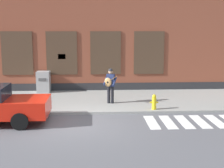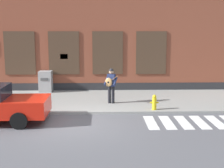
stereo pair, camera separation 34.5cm
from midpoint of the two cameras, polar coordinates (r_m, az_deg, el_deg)
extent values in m
plane|color=#56565B|center=(12.59, -5.51, -7.38)|extent=(160.00, 160.00, 0.00)
cube|color=gray|center=(16.45, -4.58, -3.02)|extent=(28.00, 5.12, 0.12)
cube|color=brown|center=(20.60, -4.08, 11.17)|extent=(28.00, 4.00, 8.38)
cube|color=#28282B|center=(18.89, -4.19, -0.65)|extent=(28.00, 0.04, 0.55)
cube|color=#473323|center=(19.19, -16.01, 5.45)|extent=(1.81, 0.06, 2.55)
cube|color=black|center=(19.18, -16.02, 5.44)|extent=(1.69, 0.03, 2.43)
cube|color=#473323|center=(18.72, -8.26, 5.62)|extent=(1.81, 0.06, 2.55)
cube|color=black|center=(18.71, -8.27, 5.62)|extent=(1.69, 0.03, 2.43)
cube|color=#473323|center=(18.60, -0.26, 5.70)|extent=(1.81, 0.06, 2.55)
cube|color=black|center=(18.59, -0.26, 5.70)|extent=(1.69, 0.03, 2.43)
cube|color=#473323|center=(18.84, 7.69, 5.66)|extent=(1.81, 0.06, 2.55)
cube|color=black|center=(18.83, 7.69, 5.66)|extent=(1.69, 0.03, 2.43)
cube|color=yellow|center=(18.72, -8.25, 5.01)|extent=(0.44, 0.02, 0.30)
cube|color=silver|center=(12.88, 7.91, -7.00)|extent=(0.42, 1.90, 0.01)
cube|color=silver|center=(13.01, 10.84, -6.92)|extent=(0.42, 1.90, 0.01)
cube|color=silver|center=(13.17, 13.71, -6.82)|extent=(0.42, 1.90, 0.01)
cube|color=silver|center=(13.36, 16.50, -6.71)|extent=(0.42, 1.90, 0.01)
cube|color=silver|center=(13.58, 19.21, -6.58)|extent=(0.42, 1.90, 0.01)
cube|color=silver|center=(13.46, -10.69, -3.12)|extent=(0.06, 0.24, 0.12)
cube|color=silver|center=(12.36, -11.45, -4.31)|extent=(0.06, 0.24, 0.12)
cylinder|color=black|center=(14.01, -14.21, -4.45)|extent=(0.66, 0.25, 0.66)
cylinder|color=black|center=(12.36, -15.87, -6.45)|extent=(0.66, 0.25, 0.66)
cylinder|color=black|center=(15.47, 0.83, -1.99)|extent=(0.15, 0.15, 0.85)
cylinder|color=black|center=(15.50, 0.17, -1.96)|extent=(0.15, 0.15, 0.85)
cube|color=navy|center=(15.36, 0.51, 0.71)|extent=(0.43, 0.33, 0.61)
sphere|color=tan|center=(15.30, 0.51, 2.24)|extent=(0.22, 0.22, 0.22)
cylinder|color=#333338|center=(15.29, 0.52, 2.46)|extent=(0.27, 0.28, 0.02)
cylinder|color=#333338|center=(15.29, 0.52, 2.65)|extent=(0.18, 0.18, 0.09)
cylinder|color=navy|center=(15.20, 1.26, 0.46)|extent=(0.25, 0.51, 0.39)
cylinder|color=navy|center=(15.35, -0.45, 0.55)|extent=(0.25, 0.51, 0.39)
ellipsoid|color=tan|center=(15.23, 0.02, 0.34)|extent=(0.38, 0.23, 0.44)
cylinder|color=black|center=(15.17, -0.05, 0.30)|extent=(0.09, 0.04, 0.09)
cylinder|color=brown|center=(15.10, 0.94, 0.95)|extent=(0.46, 0.19, 0.34)
cube|color=#9E9E9E|center=(18.65, -11.51, 0.45)|extent=(0.74, 0.70, 1.23)
cube|color=#4C4C4C|center=(18.27, -11.72, 0.84)|extent=(0.44, 0.02, 0.16)
cylinder|color=gold|center=(14.42, 8.42, -3.60)|extent=(0.20, 0.20, 0.55)
sphere|color=gold|center=(14.34, 8.45, -2.30)|extent=(0.18, 0.18, 0.18)
cylinder|color=gold|center=(14.38, 7.88, -3.39)|extent=(0.10, 0.07, 0.07)
cylinder|color=gold|center=(14.43, 8.97, -3.38)|extent=(0.10, 0.07, 0.07)
camera|label=1|loc=(0.17, -89.29, 0.12)|focal=50.00mm
camera|label=2|loc=(0.17, 90.71, -0.12)|focal=50.00mm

